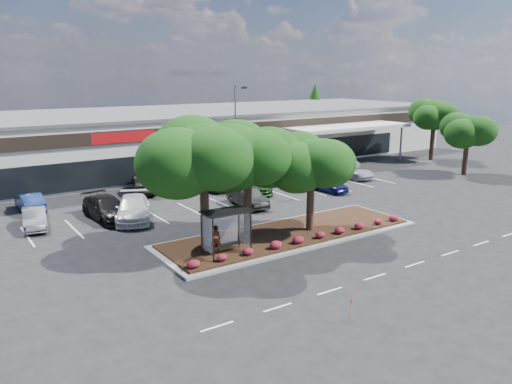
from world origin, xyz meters
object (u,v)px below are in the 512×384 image
survey_stake (351,307)px  car_0 (34,218)px  light_pole (237,144)px  car_1 (107,208)px

survey_stake → car_0: bearing=111.4°
car_0 → survey_stake: bearing=-60.0°
light_pole → car_1: (-13.13, -3.12, -3.36)m
car_0 → car_1: size_ratio=0.75×
car_0 → car_1: (4.91, -0.60, 0.13)m
survey_stake → light_pole: bearing=69.0°
survey_stake → car_1: (-3.72, 21.47, 0.12)m
car_1 → light_pole: bearing=9.0°
car_0 → light_pole: bearing=16.6°
survey_stake → car_1: 21.79m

